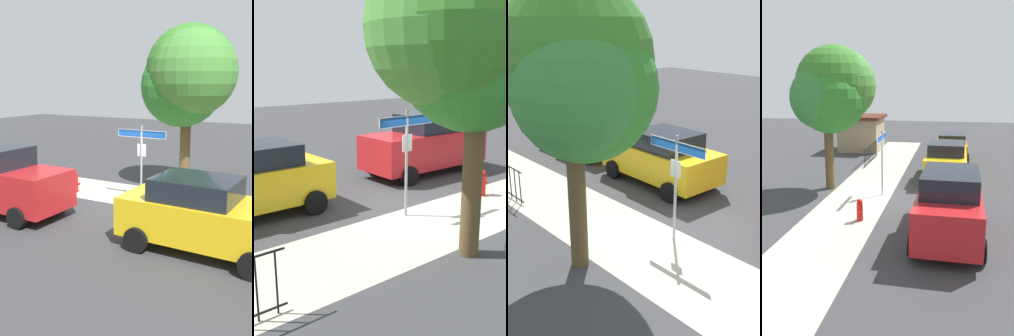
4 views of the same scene
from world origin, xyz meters
TOP-DOWN VIEW (x-y plane):
  - ground_plane at (0.00, 0.00)m, footprint 60.00×60.00m
  - sidewalk_strip at (2.00, 1.30)m, footprint 24.00×2.60m
  - street_sign at (0.49, 0.40)m, footprint 1.77×0.07m
  - shade_tree at (1.16, 2.64)m, footprint 3.61×3.43m
  - car_red at (-3.16, -2.41)m, footprint 4.68×2.14m
  - fire_hydrant at (-2.44, 0.60)m, footprint 0.42×0.22m

SIDE VIEW (x-z plane):
  - ground_plane at x=0.00m, z-range 0.00..0.00m
  - sidewalk_strip at x=2.00m, z-range 0.00..0.00m
  - fire_hydrant at x=-2.44m, z-range -0.01..0.77m
  - car_red at x=-3.16m, z-range -0.01..2.11m
  - street_sign at x=0.49m, z-range 0.61..3.34m
  - shade_tree at x=1.16m, z-range 1.20..7.35m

